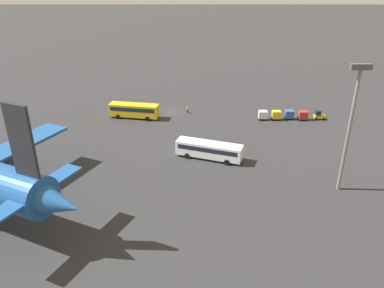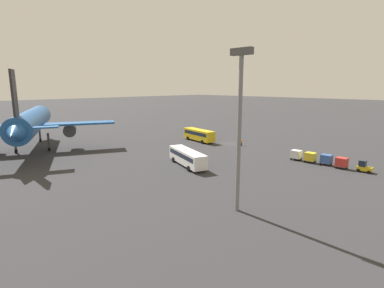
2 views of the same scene
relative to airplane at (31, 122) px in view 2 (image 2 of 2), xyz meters
name	(u,v)px [view 2 (image 2 of 2)]	position (x,y,z in m)	size (l,w,h in m)	color
ground_plane	(231,143)	(-27.22, -40.40, -6.79)	(600.00, 600.00, 0.00)	#2D2D30
airplane	(31,122)	(0.00, 0.00, 0.00)	(41.86, 35.56, 18.04)	#1E5193
shuttle_bus_near	(199,134)	(-18.88, -36.65, -4.85)	(11.44, 4.69, 3.24)	gold
shuttle_bus_far	(187,156)	(-35.07, -16.55, -4.98)	(12.02, 6.45, 3.00)	white
baggage_tug	(364,167)	(-60.40, -35.86, -5.85)	(2.43, 1.66, 2.10)	gold
worker_person	(241,142)	(-30.93, -39.82, -5.92)	(0.38, 0.38, 1.74)	#1E1E2D
cargo_cart_red	(342,162)	(-56.76, -35.43, -5.60)	(2.02, 1.71, 2.06)	#38383D
cargo_cart_blue	(326,159)	(-53.77, -35.93, -5.60)	(2.02, 1.71, 2.06)	#38383D
cargo_cart_yellow	(310,157)	(-50.79, -35.52, -5.60)	(2.02, 1.71, 2.06)	#38383D
cargo_cart_white	(296,154)	(-47.81, -35.55, -5.60)	(2.02, 1.71, 2.06)	#38383D
light_pole	(240,116)	(-54.52, -6.37, 4.92)	(2.80, 0.70, 19.34)	slate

